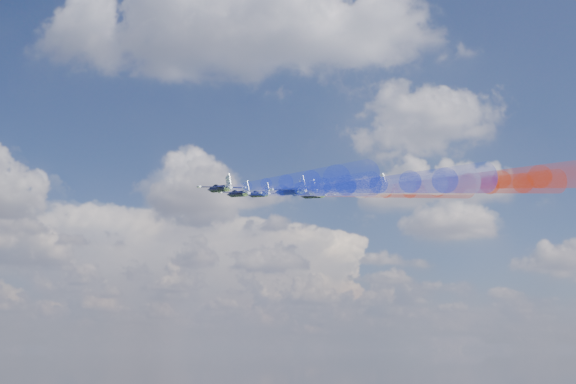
# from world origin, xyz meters

# --- Properties ---
(jet_lead) EXTENTS (15.81, 16.90, 6.62)m
(jet_lead) POSITION_xyz_m (-0.38, 31.80, 174.95)
(jet_lead) COLOR black
(trail_lead) EXTENTS (28.73, 41.16, 12.64)m
(trail_lead) POSITION_xyz_m (15.25, 8.08, 169.96)
(trail_lead) COLOR silver
(jet_inner_left) EXTENTS (15.81, 16.90, 6.62)m
(jet_inner_left) POSITION_xyz_m (-3.33, 17.20, 171.65)
(jet_inner_left) COLOR black
(trail_inner_left) EXTENTS (28.73, 41.16, 12.64)m
(trail_inner_left) POSITION_xyz_m (12.29, -6.52, 166.66)
(trail_inner_left) COLOR #1B30EB
(jet_inner_right) EXTENTS (15.81, 16.90, 6.62)m
(jet_inner_right) POSITION_xyz_m (13.56, 26.53, 173.17)
(jet_inner_right) COLOR black
(trail_inner_right) EXTENTS (28.73, 41.16, 12.64)m
(trail_inner_right) POSITION_xyz_m (29.18, 2.82, 168.18)
(trail_inner_right) COLOR red
(jet_outer_left) EXTENTS (15.81, 16.90, 6.62)m
(jet_outer_left) POSITION_xyz_m (-4.66, 0.92, 168.90)
(jet_outer_left) COLOR black
(trail_outer_left) EXTENTS (28.73, 41.16, 12.64)m
(trail_outer_left) POSITION_xyz_m (10.96, -22.79, 163.91)
(trail_outer_left) COLOR #1B30EB
(jet_center_third) EXTENTS (15.81, 16.90, 6.62)m
(jet_center_third) POSITION_xyz_m (11.61, 13.63, 170.84)
(jet_center_third) COLOR black
(trail_center_third) EXTENTS (28.73, 41.16, 12.64)m
(trail_center_third) POSITION_xyz_m (27.24, -10.08, 165.85)
(trail_center_third) COLOR silver
(jet_outer_right) EXTENTS (15.81, 16.90, 6.62)m
(jet_outer_right) POSITION_xyz_m (27.55, 22.36, 172.80)
(jet_outer_right) COLOR black
(trail_outer_right) EXTENTS (28.73, 41.16, 12.64)m
(trail_outer_right) POSITION_xyz_m (43.17, -1.36, 167.81)
(trail_outer_right) COLOR red
(jet_rear_left) EXTENTS (15.81, 16.90, 6.62)m
(jet_rear_left) POSITION_xyz_m (10.22, -2.50, 167.23)
(jet_rear_left) COLOR black
(trail_rear_left) EXTENTS (28.73, 41.16, 12.64)m
(trail_rear_left) POSITION_xyz_m (25.84, -26.22, 162.25)
(trail_rear_left) COLOR #1B30EB
(jet_rear_right) EXTENTS (15.81, 16.90, 6.62)m
(jet_rear_right) POSITION_xyz_m (26.06, 7.25, 170.05)
(jet_rear_right) COLOR black
(trail_rear_right) EXTENTS (28.73, 41.16, 12.64)m
(trail_rear_right) POSITION_xyz_m (41.69, -16.47, 165.06)
(trail_rear_right) COLOR red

